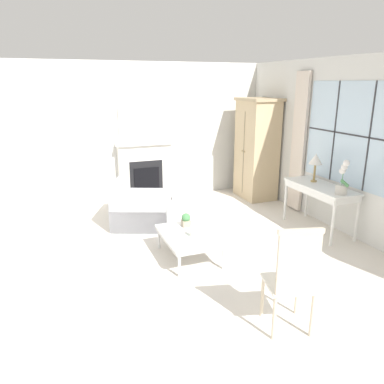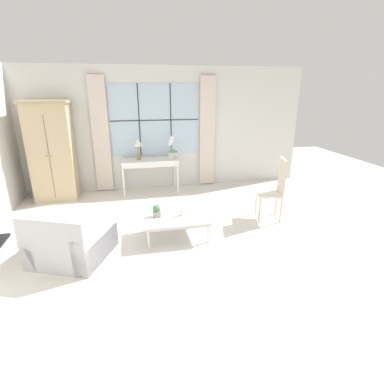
{
  "view_description": "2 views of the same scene",
  "coord_description": "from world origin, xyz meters",
  "px_view_note": "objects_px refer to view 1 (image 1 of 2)",
  "views": [
    {
      "loc": [
        4.57,
        -1.41,
        2.4
      ],
      "look_at": [
        -0.08,
        0.36,
        0.94
      ],
      "focal_mm": 35.0,
      "sensor_mm": 36.0,
      "label": 1
    },
    {
      "loc": [
        -0.61,
        -4.1,
        2.32
      ],
      "look_at": [
        0.31,
        0.32,
        0.75
      ],
      "focal_mm": 28.0,
      "sensor_mm": 36.0,
      "label": 2
    }
  ],
  "objects_px": {
    "armchair_upholstered": "(140,210)",
    "potted_plant_small": "(186,220)",
    "coffee_table": "(189,237)",
    "armoire": "(257,149)",
    "side_chair_wooden": "(293,275)",
    "fireplace": "(145,167)",
    "table_lamp": "(316,160)",
    "potted_orchid": "(342,181)",
    "pillar_candle": "(193,232)",
    "console_table": "(320,190)"
  },
  "relations": [
    {
      "from": "armchair_upholstered",
      "to": "potted_plant_small",
      "type": "xyz_separation_m",
      "value": [
        1.26,
        0.39,
        0.21
      ]
    },
    {
      "from": "armchair_upholstered",
      "to": "coffee_table",
      "type": "xyz_separation_m",
      "value": [
        1.56,
        0.34,
        0.07
      ]
    },
    {
      "from": "armoire",
      "to": "armchair_upholstered",
      "type": "height_order",
      "value": "armoire"
    },
    {
      "from": "armoire",
      "to": "potted_plant_small",
      "type": "bearing_deg",
      "value": -49.48
    },
    {
      "from": "side_chair_wooden",
      "to": "fireplace",
      "type": "bearing_deg",
      "value": -177.23
    },
    {
      "from": "armoire",
      "to": "potted_plant_small",
      "type": "height_order",
      "value": "armoire"
    },
    {
      "from": "armoire",
      "to": "coffee_table",
      "type": "height_order",
      "value": "armoire"
    },
    {
      "from": "side_chair_wooden",
      "to": "potted_plant_small",
      "type": "bearing_deg",
      "value": -172.44
    },
    {
      "from": "table_lamp",
      "to": "armchair_upholstered",
      "type": "relative_size",
      "value": 0.39
    },
    {
      "from": "potted_orchid",
      "to": "pillar_candle",
      "type": "distance_m",
      "value": 2.4
    },
    {
      "from": "potted_orchid",
      "to": "console_table",
      "type": "bearing_deg",
      "value": 175.37
    },
    {
      "from": "potted_plant_small",
      "to": "table_lamp",
      "type": "bearing_deg",
      "value": 94.08
    },
    {
      "from": "console_table",
      "to": "armchair_upholstered",
      "type": "distance_m",
      "value": 3.07
    },
    {
      "from": "potted_plant_small",
      "to": "side_chair_wooden",
      "type": "bearing_deg",
      "value": 7.56
    },
    {
      "from": "potted_orchid",
      "to": "coffee_table",
      "type": "xyz_separation_m",
      "value": [
        -0.28,
        -2.35,
        -0.65
      ]
    },
    {
      "from": "console_table",
      "to": "potted_plant_small",
      "type": "relative_size",
      "value": 6.58
    },
    {
      "from": "table_lamp",
      "to": "armchair_upholstered",
      "type": "xyz_separation_m",
      "value": [
        -1.09,
        -2.77,
        -0.9
      ]
    },
    {
      "from": "armoire",
      "to": "side_chair_wooden",
      "type": "bearing_deg",
      "value": -25.82
    },
    {
      "from": "console_table",
      "to": "table_lamp",
      "type": "height_order",
      "value": "table_lamp"
    },
    {
      "from": "fireplace",
      "to": "potted_orchid",
      "type": "distance_m",
      "value": 3.93
    },
    {
      "from": "potted_plant_small",
      "to": "console_table",
      "type": "bearing_deg",
      "value": 88.2
    },
    {
      "from": "console_table",
      "to": "table_lamp",
      "type": "distance_m",
      "value": 0.52
    },
    {
      "from": "fireplace",
      "to": "console_table",
      "type": "relative_size",
      "value": 1.58
    },
    {
      "from": "console_table",
      "to": "potted_plant_small",
      "type": "height_order",
      "value": "console_table"
    },
    {
      "from": "table_lamp",
      "to": "potted_orchid",
      "type": "distance_m",
      "value": 0.77
    },
    {
      "from": "console_table",
      "to": "pillar_candle",
      "type": "height_order",
      "value": "console_table"
    },
    {
      "from": "table_lamp",
      "to": "pillar_candle",
      "type": "distance_m",
      "value": 2.59
    },
    {
      "from": "armoire",
      "to": "pillar_candle",
      "type": "bearing_deg",
      "value": -44.85
    },
    {
      "from": "side_chair_wooden",
      "to": "pillar_candle",
      "type": "bearing_deg",
      "value": -169.4
    },
    {
      "from": "side_chair_wooden",
      "to": "console_table",
      "type": "bearing_deg",
      "value": 136.13
    },
    {
      "from": "fireplace",
      "to": "potted_plant_small",
      "type": "relative_size",
      "value": 10.37
    },
    {
      "from": "side_chair_wooden",
      "to": "coffee_table",
      "type": "xyz_separation_m",
      "value": [
        -1.9,
        -0.35,
        -0.31
      ]
    },
    {
      "from": "fireplace",
      "to": "armoire",
      "type": "relative_size",
      "value": 0.98
    },
    {
      "from": "coffee_table",
      "to": "table_lamp",
      "type": "bearing_deg",
      "value": 100.82
    },
    {
      "from": "potted_plant_small",
      "to": "coffee_table",
      "type": "bearing_deg",
      "value": -11.4
    },
    {
      "from": "console_table",
      "to": "pillar_candle",
      "type": "distance_m",
      "value": 2.41
    },
    {
      "from": "potted_orchid",
      "to": "potted_plant_small",
      "type": "xyz_separation_m",
      "value": [
        -0.58,
        -2.29,
        -0.51
      ]
    },
    {
      "from": "armoire",
      "to": "side_chair_wooden",
      "type": "distance_m",
      "value": 4.64
    },
    {
      "from": "table_lamp",
      "to": "side_chair_wooden",
      "type": "xyz_separation_m",
      "value": [
        2.36,
        -2.08,
        -0.51
      ]
    },
    {
      "from": "potted_orchid",
      "to": "armchair_upholstered",
      "type": "relative_size",
      "value": 0.43
    },
    {
      "from": "coffee_table",
      "to": "potted_plant_small",
      "type": "distance_m",
      "value": 0.33
    },
    {
      "from": "table_lamp",
      "to": "potted_orchid",
      "type": "height_order",
      "value": "potted_orchid"
    },
    {
      "from": "armchair_upholstered",
      "to": "side_chair_wooden",
      "type": "height_order",
      "value": "side_chair_wooden"
    },
    {
      "from": "armchair_upholstered",
      "to": "pillar_candle",
      "type": "bearing_deg",
      "value": 11.91
    },
    {
      "from": "fireplace",
      "to": "pillar_candle",
      "type": "height_order",
      "value": "fireplace"
    },
    {
      "from": "table_lamp",
      "to": "potted_plant_small",
      "type": "xyz_separation_m",
      "value": [
        0.17,
        -2.37,
        -0.68
      ]
    },
    {
      "from": "armoire",
      "to": "coffee_table",
      "type": "xyz_separation_m",
      "value": [
        2.27,
        -2.37,
        -0.73
      ]
    },
    {
      "from": "potted_orchid",
      "to": "table_lamp",
      "type": "bearing_deg",
      "value": 173.39
    },
    {
      "from": "table_lamp",
      "to": "side_chair_wooden",
      "type": "bearing_deg",
      "value": -41.41
    },
    {
      "from": "fireplace",
      "to": "coffee_table",
      "type": "xyz_separation_m",
      "value": [
        2.94,
        -0.12,
        -0.37
      ]
    }
  ]
}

